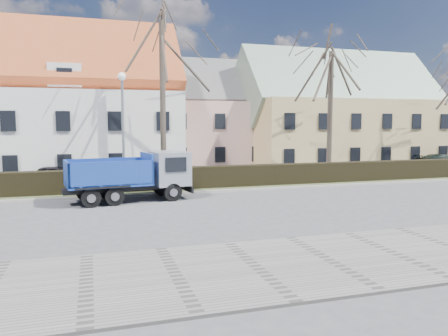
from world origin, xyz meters
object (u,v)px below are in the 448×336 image
object	(u,v)px
cart_frame	(90,195)
parked_car_b	(443,162)
dump_truck	(125,176)
streetlight	(123,131)
parked_car_a	(57,175)

from	to	relation	value
cart_frame	parked_car_b	world-z (taller)	parked_car_b
dump_truck	cart_frame	xyz separation A→B (m)	(-1.72, 0.60, -0.98)
cart_frame	parked_car_b	distance (m)	29.77
streetlight	parked_car_b	distance (m)	27.38
cart_frame	parked_car_a	xyz separation A→B (m)	(-2.06, 6.86, 0.32)
parked_car_b	dump_truck	bearing A→B (deg)	115.66
dump_truck	parked_car_b	xyz separation A→B (m)	(27.21, 7.59, -0.63)
parked_car_a	streetlight	bearing A→B (deg)	-110.41
dump_truck	parked_car_a	distance (m)	8.39
parked_car_b	parked_car_a	bearing A→B (deg)	100.31
cart_frame	streetlight	bearing A→B (deg)	58.90
streetlight	parked_car_a	world-z (taller)	streetlight
streetlight	cart_frame	distance (m)	4.95
dump_truck	cart_frame	world-z (taller)	dump_truck
cart_frame	parked_car_b	bearing A→B (deg)	13.58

